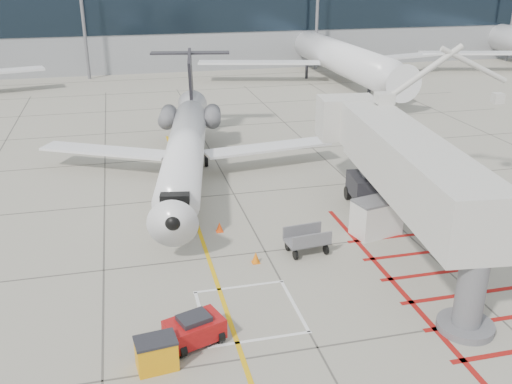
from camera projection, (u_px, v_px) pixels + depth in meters
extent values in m
plane|color=#9D9887|center=(288.00, 293.00, 25.41)|extent=(260.00, 260.00, 0.00)
cone|color=orange|center=(256.00, 257.00, 27.87)|extent=(0.41, 0.41, 0.57)
cone|color=#E2420B|center=(219.00, 227.00, 31.09)|extent=(0.40, 0.40, 0.56)
cube|color=gray|center=(221.00, 8.00, 88.03)|extent=(180.00, 28.00, 14.00)
cube|color=black|center=(241.00, 8.00, 75.00)|extent=(180.00, 0.10, 6.00)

